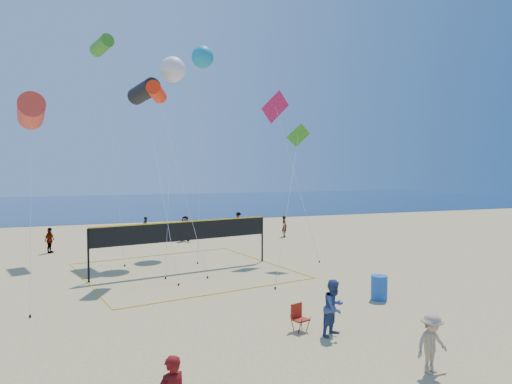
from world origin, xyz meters
name	(u,v)px	position (x,y,z in m)	size (l,w,h in m)	color
ocean	(123,204)	(0.00, 62.00, 0.01)	(140.00, 50.00, 0.03)	navy
bystander_a	(334,307)	(3.50, 2.89, 0.92)	(0.90, 0.70, 1.85)	navy
bystander_b	(432,344)	(4.61, -0.45, 0.80)	(1.03, 0.59, 1.60)	tan
far_person_0	(50,240)	(-6.75, 21.89, 0.83)	(0.97, 0.40, 1.65)	gray
far_person_1	(185,229)	(2.45, 23.86, 0.94)	(1.75, 0.56, 1.89)	gray
far_person_2	(284,226)	(10.37, 23.34, 0.83)	(0.61, 0.40, 1.67)	gray
far_person_3	(146,226)	(0.00, 28.08, 0.74)	(0.72, 0.56, 1.47)	gray
far_person_4	(238,220)	(8.32, 29.23, 0.75)	(0.97, 0.56, 1.50)	gray
camp_chair	(299,316)	(2.57, 3.65, 0.51)	(0.61, 0.71, 1.01)	#A12012
trash_barrel	(379,288)	(7.28, 5.86, 0.51)	(0.68, 0.68, 1.01)	blue
volleyball_net	(184,236)	(0.57, 13.87, 1.86)	(11.81, 11.70, 2.68)	black
kite_0	(31,112)	(-6.52, 12.58, 8.04)	(1.50, 5.89, 8.78)	red
kite_1	(144,92)	(-0.96, 18.74, 10.20)	(1.91, 9.25, 10.90)	black
kite_2	(157,92)	(-0.77, 14.11, 9.44)	(2.80, 3.28, 9.94)	#FF2A09
kite_4	(297,144)	(7.22, 14.05, 6.89)	(4.43, 5.95, 8.14)	#3C9320
kite_5	(277,112)	(6.85, 16.32, 9.00)	(2.67, 3.31, 10.37)	#D51B4D
kite_6	(173,69)	(0.83, 18.84, 11.69)	(2.49, 7.46, 12.49)	white
kite_7	(203,57)	(3.33, 21.42, 13.24)	(2.63, 6.91, 14.01)	#1892B1
kite_8	(102,46)	(-3.32, 21.57, 13.48)	(1.75, 6.67, 14.07)	#3C9320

